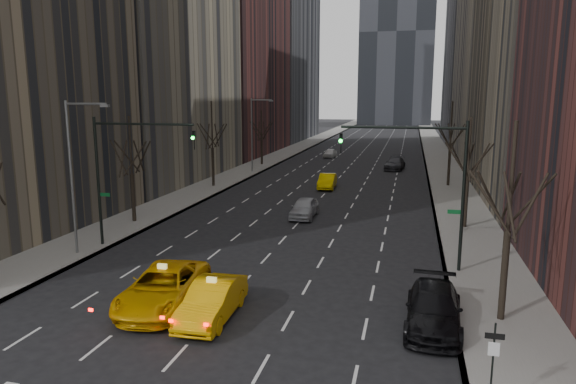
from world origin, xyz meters
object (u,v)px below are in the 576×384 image
Objects in this scene: taxi_suv at (163,288)px; silver_sedan_ahead at (304,208)px; parked_suv_black at (434,309)px; taxi_sedan at (212,300)px.

silver_sedan_ahead is (2.63, 18.55, -0.12)m from taxi_suv.
taxi_suv is at bearing -98.52° from silver_sedan_ahead.
taxi_suv reaches higher than parked_suv_black.
taxi_suv is 1.42× the size of silver_sedan_ahead.
parked_suv_black reaches higher than silver_sedan_ahead.
parked_suv_black is at bearing 7.17° from taxi_sedan.
taxi_suv is 1.28× the size of taxi_sedan.
silver_sedan_ahead is at bearing 88.66° from taxi_sedan.
taxi_sedan is (2.63, -0.73, -0.07)m from taxi_suv.
taxi_sedan is 0.91× the size of parked_suv_black.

